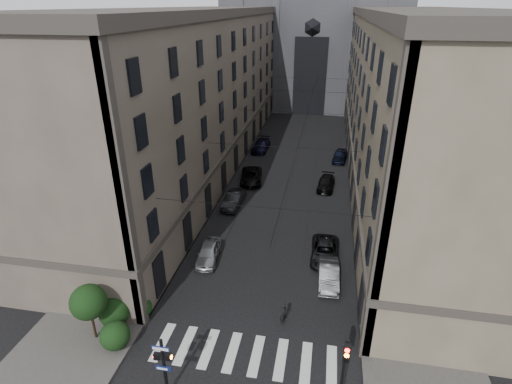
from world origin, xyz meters
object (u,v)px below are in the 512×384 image
Objects in this scene: car_right_midfar at (326,183)px; pedestrian at (284,314)px; gothic_tower at (316,12)px; car_left_midnear at (234,200)px; car_left_near at (208,253)px; car_right_far at (340,156)px; car_left_midfar at (251,176)px; car_right_near at (329,275)px; car_left_far at (261,145)px; car_right_midnear at (325,251)px; pedestrian_signal_left at (164,364)px; traffic_light_right at (344,370)px.

car_right_midfar is 22.34m from pedestrian.
gothic_tower is 53.95m from car_left_midnear.
car_left_near is 0.94× the size of car_right_far.
car_right_midfar is at bearing 36.78° from car_left_midnear.
car_left_midfar is at bearing -131.47° from car_right_far.
car_left_far is at bearing 107.56° from car_right_near.
car_right_midnear is at bearing 5.26° from pedestrian.
car_left_midnear is 12.52m from car_right_midnear.
pedestrian is at bearing -122.13° from car_right_near.
pedestrian_signal_left is 9.18m from traffic_light_right.
car_left_far reaches higher than car_right_near.
pedestrian_signal_left reaches higher than car_left_midfar.
car_right_midnear is (-0.37, 3.16, -0.02)m from car_right_near.
car_right_midnear is at bearing 94.39° from traffic_light_right.
gothic_tower is 11.20× the size of car_left_far.
car_left_midnear is (-0.20, 9.90, 0.04)m from car_left_near.
pedestrian_signal_left is 0.77× the size of car_left_far.
pedestrian is (6.56, -22.58, 0.07)m from car_left_midfar.
gothic_tower is 14.00× the size of car_left_near.
car_left_far is at bearing -99.15° from gothic_tower.
car_left_near is (-4.94, -60.83, -17.09)m from gothic_tower.
pedestrian_signal_left is 14.26m from car_right_near.
car_left_midnear is 19.08m from car_right_far.
car_right_near is (9.82, -1.22, -0.00)m from car_left_near.
traffic_light_right is at bearing -54.46° from car_left_near.
car_left_near is 0.92× the size of car_left_midnear.
car_right_midfar is 0.99× the size of car_right_far.
car_left_near is 9.90m from car_left_midnear.
pedestrian_signal_left is 29.81m from car_right_midfar.
car_left_midfar is (-4.54, -44.38, -17.07)m from gothic_tower.
car_left_midfar is 17.11m from car_right_midnear.
traffic_light_right reaches higher than car_right_midfar.
car_right_near is at bearing 53.62° from pedestrian_signal_left.
pedestrian_signal_left reaches higher than car_right_midfar.
car_right_midfar is at bearing -10.24° from car_left_midfar.
car_left_midfar is (0.40, 16.45, 0.02)m from car_left_near.
car_left_near is at bearing -168.71° from car_right_midnear.
pedestrian is at bearing -89.30° from car_right_far.
car_right_far is at bearing -9.54° from car_left_far.
car_left_near is at bearing -99.37° from car_left_midfar.
pedestrian is at bearing -81.77° from car_left_midfar.
gothic_tower reaches higher than car_right_far.
pedestrian is at bearing -75.74° from car_left_far.
car_right_far is (1.64, 9.37, 0.12)m from car_right_midfar.
car_left_far is 1.22× the size of car_right_near.
car_right_midfar is (9.59, -11.67, -0.12)m from car_left_far.
gothic_tower is 11.15× the size of traffic_light_right.
car_right_far is at bearing 85.98° from car_right_near.
car_right_midfar is at bearing 90.22° from car_right_near.
pedestrian reaches higher than car_right_midfar.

